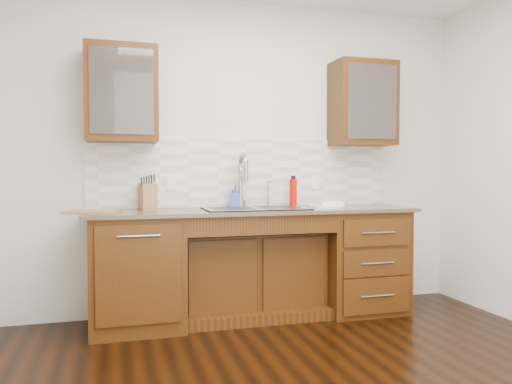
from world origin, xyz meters
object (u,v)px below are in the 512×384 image
object	(u,v)px
water_bottle	(293,193)
knife_block	(148,196)
cutting_board	(93,212)
plate	(326,206)
soap_bottle	(236,196)

from	to	relation	value
water_bottle	knife_block	xyz separation A→B (m)	(-1.25, 0.02, -0.01)
knife_block	cutting_board	world-z (taller)	knife_block
water_bottle	knife_block	bearing A→B (deg)	179.26
plate	cutting_board	bearing A→B (deg)	-178.62
soap_bottle	plate	world-z (taller)	soap_bottle
knife_block	cutting_board	distance (m)	0.49
soap_bottle	knife_block	xyz separation A→B (m)	(-0.74, -0.03, 0.01)
soap_bottle	knife_block	size ratio (longest dim) A/B	0.89
soap_bottle	water_bottle	bearing A→B (deg)	13.41
soap_bottle	knife_block	bearing A→B (deg)	-159.08
plate	cutting_board	xyz separation A→B (m)	(-1.90, -0.05, -0.00)
cutting_board	soap_bottle	bearing A→B (deg)	13.44
cutting_board	water_bottle	bearing A→B (deg)	7.88
water_bottle	cutting_board	distance (m)	1.68
soap_bottle	plate	distance (m)	0.78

